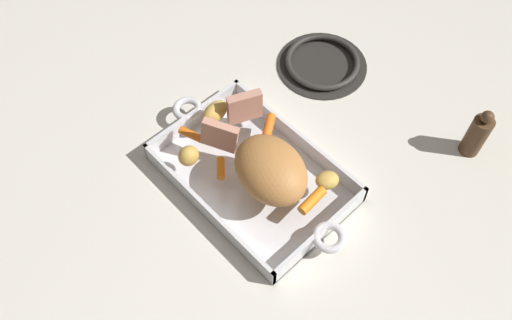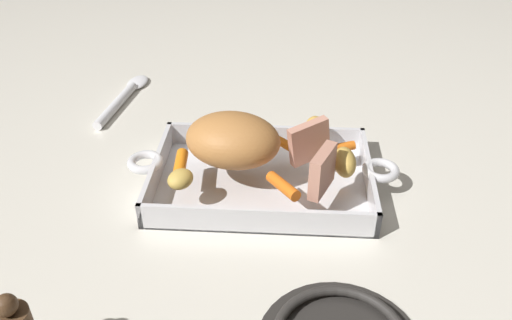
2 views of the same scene
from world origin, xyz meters
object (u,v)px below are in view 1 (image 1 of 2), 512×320
at_px(potato_near_roast, 215,112).
at_px(stove_burner_rear, 322,63).
at_px(pepper_mill, 477,134).
at_px(baby_carrot_southeast, 312,200).
at_px(baby_carrot_center_right, 221,168).
at_px(baby_carrot_long, 191,134).
at_px(potato_corner, 189,156).
at_px(roasting_dish, 253,175).
at_px(baby_carrot_short, 268,130).
at_px(potato_halved, 327,180).
at_px(roast_slice_thin, 245,107).
at_px(roast_slice_thick, 220,136).
at_px(pork_roast, 269,171).

xyz_separation_m(potato_near_roast, stove_burner_rear, (0.02, 0.30, -0.06)).
bearing_deg(pepper_mill, stove_burner_rear, -172.29).
relative_size(baby_carrot_southeast, baby_carrot_center_right, 1.38).
bearing_deg(pepper_mill, baby_carrot_long, -133.18).
xyz_separation_m(baby_carrot_southeast, pepper_mill, (0.12, 0.34, -0.00)).
height_order(potato_corner, potato_near_roast, same).
distance_m(roasting_dish, baby_carrot_southeast, 0.14).
distance_m(baby_carrot_short, potato_halved, 0.16).
relative_size(potato_corner, pepper_mill, 0.35).
bearing_deg(stove_burner_rear, baby_carrot_southeast, -50.55).
distance_m(roast_slice_thin, potato_corner, 0.15).
height_order(baby_carrot_southeast, stove_burner_rear, baby_carrot_southeast).
bearing_deg(potato_corner, pepper_mill, 52.87).
xyz_separation_m(baby_carrot_short, potato_halved, (0.16, -0.00, 0.01)).
xyz_separation_m(roast_slice_thin, potato_near_roast, (-0.04, -0.05, -0.01)).
distance_m(roast_slice_thick, potato_near_roast, 0.07).
bearing_deg(potato_corner, baby_carrot_southeast, 25.58).
relative_size(pork_roast, pepper_mill, 1.28).
bearing_deg(potato_halved, potato_near_roast, -168.71).
bearing_deg(roasting_dish, baby_carrot_long, -162.65).
bearing_deg(baby_carrot_center_right, pepper_mill, 55.74).
relative_size(baby_carrot_southeast, stove_burner_rear, 0.30).
distance_m(pork_roast, potato_halved, 0.11).
xyz_separation_m(baby_carrot_long, stove_burner_rear, (0.02, 0.36, -0.05)).
xyz_separation_m(roast_slice_thick, baby_carrot_center_right, (0.04, -0.04, -0.03)).
distance_m(roast_slice_thin, baby_carrot_long, 0.12).
height_order(pork_roast, baby_carrot_short, pork_roast).
bearing_deg(baby_carrot_short, pork_roast, -43.45).
bearing_deg(roast_slice_thick, roasting_dish, 10.40).
relative_size(pork_roast, baby_carrot_long, 3.24).
bearing_deg(roasting_dish, stove_burner_rear, 109.21).
bearing_deg(potato_near_roast, baby_carrot_long, -90.08).
distance_m(pork_roast, roast_slice_thick, 0.12).
bearing_deg(pork_roast, stove_burner_rear, 116.06).
height_order(pork_roast, potato_halved, pork_roast).
bearing_deg(potato_corner, baby_carrot_short, 71.25).
distance_m(baby_carrot_long, baby_carrot_center_right, 0.10).
height_order(baby_carrot_long, baby_carrot_southeast, baby_carrot_southeast).
distance_m(roast_slice_thick, potato_halved, 0.22).
bearing_deg(baby_carrot_short, baby_carrot_long, -129.89).
xyz_separation_m(roasting_dish, pepper_mill, (0.25, 0.37, 0.04)).
distance_m(baby_carrot_long, potato_corner, 0.06).
xyz_separation_m(roasting_dish, stove_burner_rear, (-0.11, 0.32, -0.00)).
distance_m(roasting_dish, pork_roast, 0.09).
xyz_separation_m(baby_carrot_long, potato_corner, (0.04, -0.04, 0.01)).
relative_size(baby_carrot_southeast, pepper_mill, 0.50).
height_order(pork_roast, baby_carrot_long, pork_roast).
bearing_deg(pepper_mill, potato_near_roast, -137.98).
xyz_separation_m(baby_carrot_southeast, potato_halved, (-0.01, 0.05, 0.00)).
bearing_deg(roast_slice_thick, stove_burner_rear, 95.87).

